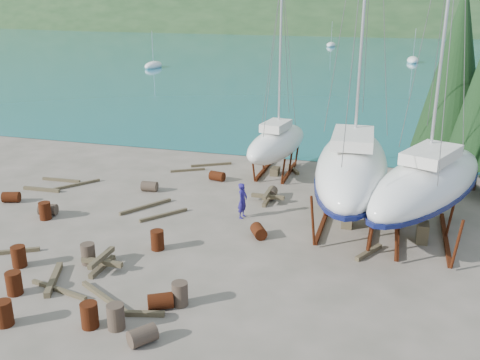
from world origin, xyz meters
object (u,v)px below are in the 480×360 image
(small_sailboat_shore, at_px, (277,143))
(worker, at_px, (243,201))
(large_sailboat_near, at_px, (352,167))
(large_sailboat_far, at_px, (427,183))

(small_sailboat_shore, height_order, worker, small_sailboat_shore)
(large_sailboat_near, relative_size, large_sailboat_far, 1.09)
(large_sailboat_near, relative_size, small_sailboat_shore, 1.49)
(large_sailboat_far, bearing_deg, small_sailboat_shore, 161.87)
(small_sailboat_shore, bearing_deg, worker, -80.87)
(small_sailboat_shore, xyz_separation_m, worker, (-0.02, -7.54, -1.06))
(large_sailboat_near, distance_m, small_sailboat_shore, 8.46)
(large_sailboat_far, distance_m, small_sailboat_shore, 11.38)
(large_sailboat_far, bearing_deg, worker, -156.53)
(large_sailboat_far, xyz_separation_m, small_sailboat_shore, (-8.50, 7.53, -0.71))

